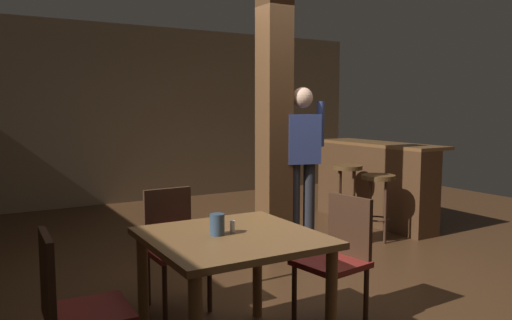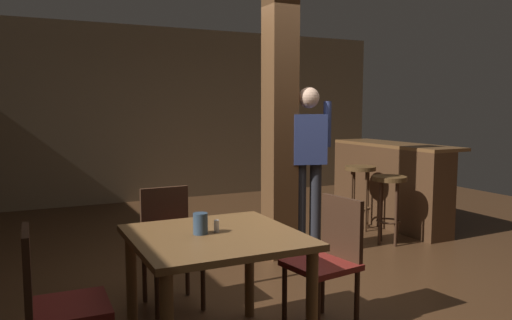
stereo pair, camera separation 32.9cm
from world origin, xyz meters
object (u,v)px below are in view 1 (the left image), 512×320
(chair_north, at_px, (174,242))
(bar_stool_mid, at_px, (347,180))
(chair_west, at_px, (73,306))
(napkin_cup, at_px, (217,224))
(bar_stool_near, at_px, (378,191))
(chair_east, at_px, (338,253))
(dining_table, at_px, (232,254))
(standing_person, at_px, (302,158))
(bar_counter, at_px, (373,182))
(salt_shaker, at_px, (233,227))

(chair_north, xyz_separation_m, bar_stool_mid, (2.78, 1.27, 0.10))
(chair_west, height_order, napkin_cup, chair_west)
(chair_north, height_order, bar_stool_near, chair_north)
(napkin_cup, xyz_separation_m, bar_stool_near, (2.72, 1.47, -0.25))
(chair_east, distance_m, bar_stool_mid, 2.86)
(bar_stool_near, bearing_deg, bar_stool_mid, 80.17)
(chair_west, distance_m, chair_north, 1.26)
(chair_east, height_order, chair_north, same)
(dining_table, bearing_deg, standing_person, 43.68)
(bar_stool_mid, bearing_deg, chair_east, -131.65)
(bar_stool_near, bearing_deg, chair_east, -140.57)
(napkin_cup, bearing_deg, bar_counter, 33.27)
(bar_stool_mid, bearing_deg, chair_west, -149.42)
(dining_table, bearing_deg, chair_north, 92.10)
(chair_north, bearing_deg, standing_person, 20.96)
(napkin_cup, xyz_separation_m, bar_stool_mid, (2.83, 2.14, -0.22))
(bar_counter, distance_m, bar_stool_mid, 0.49)
(salt_shaker, bearing_deg, chair_west, -177.77)
(chair_west, distance_m, chair_east, 1.78)
(bar_stool_near, bearing_deg, dining_table, -150.30)
(salt_shaker, xyz_separation_m, bar_counter, (3.21, 2.17, -0.26))
(dining_table, height_order, bar_stool_near, same)
(chair_east, height_order, bar_stool_near, chair_east)
(chair_west, height_order, salt_shaker, chair_west)
(salt_shaker, bearing_deg, chair_east, -0.01)
(chair_north, distance_m, bar_stool_mid, 3.06)
(bar_stool_near, xyz_separation_m, bar_stool_mid, (0.12, 0.67, 0.02))
(bar_stool_mid, bearing_deg, chair_north, -155.43)
(chair_east, bearing_deg, bar_stool_mid, 48.35)
(dining_table, distance_m, bar_counter, 3.92)
(chair_east, bearing_deg, dining_table, -177.49)
(napkin_cup, xyz_separation_m, bar_counter, (3.32, 2.18, -0.29))
(napkin_cup, bearing_deg, salt_shaker, 1.43)
(chair_north, bearing_deg, bar_stool_near, 12.76)
(bar_stool_near, bearing_deg, standing_person, 178.94)
(chair_west, xyz_separation_m, napkin_cup, (0.84, 0.03, 0.32))
(chair_east, xyz_separation_m, bar_stool_mid, (1.90, 2.13, 0.10))
(napkin_cup, bearing_deg, chair_west, -177.67)
(chair_east, relative_size, chair_north, 1.00)
(chair_north, bearing_deg, chair_east, -44.21)
(salt_shaker, height_order, bar_stool_mid, salt_shaker)
(chair_east, relative_size, bar_counter, 0.47)
(standing_person, bearing_deg, dining_table, -136.32)
(dining_table, relative_size, chair_north, 1.11)
(dining_table, distance_m, napkin_cup, 0.21)
(dining_table, height_order, salt_shaker, salt_shaker)
(chair_west, relative_size, bar_stool_near, 1.17)
(chair_north, height_order, salt_shaker, chair_north)
(napkin_cup, relative_size, standing_person, 0.07)
(chair_west, relative_size, napkin_cup, 6.91)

